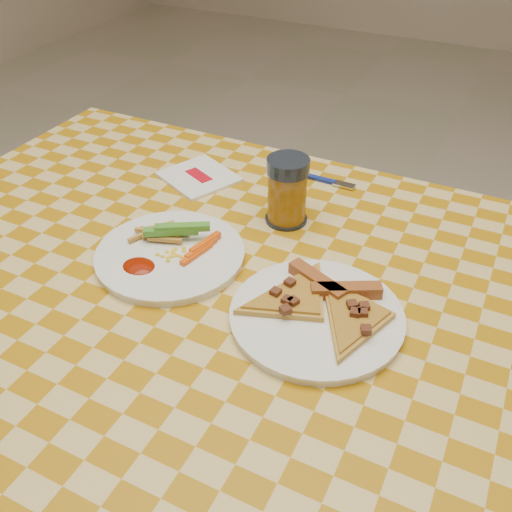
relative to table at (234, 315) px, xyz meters
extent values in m
cylinder|color=silver|center=(-0.54, 0.34, -0.33)|extent=(0.06, 0.06, 0.71)
cube|color=#553A1D|center=(0.00, 0.00, 0.05)|extent=(1.20, 0.80, 0.04)
cylinder|color=white|center=(-0.12, 0.00, 0.08)|extent=(0.26, 0.26, 0.01)
cylinder|color=white|center=(0.15, -0.03, 0.08)|extent=(0.28, 0.28, 0.01)
cube|color=#14630F|center=(-0.12, 0.03, 0.11)|extent=(0.09, 0.07, 0.02)
cube|color=#F4550A|center=(-0.07, 0.03, 0.09)|extent=(0.06, 0.07, 0.01)
ellipsoid|color=maroon|center=(-0.14, -0.05, 0.09)|extent=(0.05, 0.05, 0.01)
cube|color=#9B5223|center=(0.13, 0.03, 0.10)|extent=(0.10, 0.06, 0.02)
cube|color=#9B5223|center=(0.17, 0.03, 0.10)|extent=(0.10, 0.07, 0.02)
cylinder|color=black|center=(0.01, 0.19, 0.08)|extent=(0.08, 0.08, 0.01)
cylinder|color=#84530E|center=(0.01, 0.19, 0.12)|extent=(0.07, 0.07, 0.10)
cylinder|color=black|center=(0.01, 0.19, 0.18)|extent=(0.07, 0.07, 0.02)
cube|color=white|center=(-0.21, 0.25, 0.08)|extent=(0.17, 0.17, 0.01)
cube|color=red|center=(-0.21, 0.25, 0.08)|extent=(0.07, 0.05, 0.00)
cube|color=navy|center=(-0.01, 0.35, 0.08)|extent=(0.10, 0.01, 0.01)
cube|color=silver|center=(0.06, 0.35, 0.08)|extent=(0.04, 0.02, 0.00)
camera|label=1|loc=(0.34, -0.60, 0.64)|focal=40.00mm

